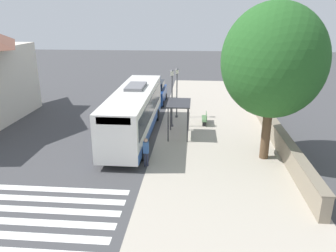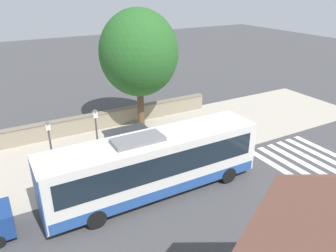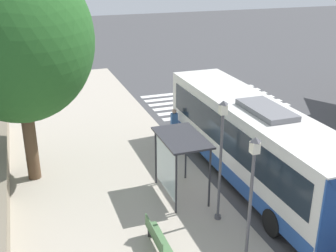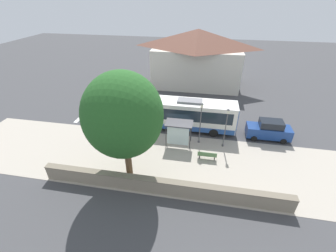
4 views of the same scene
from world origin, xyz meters
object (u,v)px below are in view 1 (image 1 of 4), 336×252
object	(u,v)px
pedestrian	(146,150)
street_lamp_near	(177,89)
bus	(134,111)
parked_car_behind_bus	(156,93)
bench	(205,118)
street_lamp_far	(172,94)
shade_tree	(273,61)
bus_shelter	(181,109)

from	to	relation	value
pedestrian	street_lamp_near	xyz separation A→B (m)	(-1.24, -9.98, 1.53)
bus	parked_car_behind_bus	distance (m)	9.73
pedestrian	bench	size ratio (longest dim) A/B	0.99
bench	street_lamp_far	distance (m)	3.66
bench	street_lamp_near	size ratio (longest dim) A/B	0.42
parked_car_behind_bus	street_lamp_far	bearing A→B (deg)	106.25
shade_tree	street_lamp_near	bearing A→B (deg)	-53.44
bench	street_lamp_near	world-z (taller)	street_lamp_near
bus_shelter	parked_car_behind_bus	world-z (taller)	bus_shelter
pedestrian	street_lamp_near	size ratio (longest dim) A/B	0.41
shade_tree	bus_shelter	bearing A→B (deg)	-32.66
bus	parked_car_behind_bus	size ratio (longest dim) A/B	2.69
bus	pedestrian	world-z (taller)	bus
bus	street_lamp_near	world-z (taller)	street_lamp_near
bus	street_lamp_far	distance (m)	3.59
pedestrian	bench	bearing A→B (deg)	-113.83
street_lamp_near	street_lamp_far	xyz separation A→B (m)	(0.24, 2.53, 0.16)
bus_shelter	shade_tree	distance (m)	7.63
street_lamp_near	street_lamp_far	size ratio (longest dim) A/B	0.94
pedestrian	shade_tree	distance (m)	9.06
pedestrian	parked_car_behind_bus	bearing A→B (deg)	-85.58
pedestrian	street_lamp_near	distance (m)	10.17
bus_shelter	bus	bearing A→B (deg)	3.07
bus_shelter	street_lamp_near	size ratio (longest dim) A/B	0.63
bus	shade_tree	xyz separation A→B (m)	(-8.91, 3.33, 4.22)
street_lamp_far	shade_tree	xyz separation A→B (m)	(-6.29, 5.63, 3.37)
street_lamp_far	shade_tree	distance (m)	9.09
bus	bus_shelter	xyz separation A→B (m)	(-3.44, -0.18, 0.23)
street_lamp_near	parked_car_behind_bus	size ratio (longest dim) A/B	0.95
bus	street_lamp_near	distance (m)	5.66
street_lamp_near	parked_car_behind_bus	distance (m)	5.62
street_lamp_near	street_lamp_far	distance (m)	2.55
bus	shade_tree	bearing A→B (deg)	159.54
street_lamp_far	parked_car_behind_bus	distance (m)	7.87
bus	street_lamp_near	bearing A→B (deg)	-120.62
bus_shelter	shade_tree	bearing A→B (deg)	147.34
pedestrian	street_lamp_near	world-z (taller)	street_lamp_near
street_lamp_far	pedestrian	bearing A→B (deg)	82.32
bench	parked_car_behind_bus	world-z (taller)	parked_car_behind_bus
pedestrian	bench	world-z (taller)	pedestrian
pedestrian	shade_tree	xyz separation A→B (m)	(-7.30, -1.82, 5.06)
shade_tree	parked_car_behind_bus	xyz separation A→B (m)	(8.44, -13.00, -5.07)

